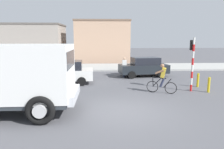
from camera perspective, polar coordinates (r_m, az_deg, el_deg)
name	(u,v)px	position (r m, az deg, el deg)	size (l,w,h in m)	color
ground_plane	(127,111)	(9.14, 4.29, -10.14)	(120.00, 120.00, 0.00)	#56565B
sidewalk_far	(112,67)	(22.36, 0.09, 2.10)	(80.00, 5.00, 0.16)	#ADADA8
truck_foreground	(8,75)	(9.45, -26.85, -0.06)	(5.45, 2.90, 2.90)	white
cyclist	(162,78)	(12.18, 13.72, -1.09)	(1.61, 0.77, 1.72)	black
traffic_light_pole	(192,57)	(13.10, 21.44, 4.59)	(0.24, 0.43, 3.20)	red
car_red_near	(144,67)	(17.37, 8.87, 2.16)	(4.19, 2.28, 1.60)	#1E2328
car_white_mid	(65,72)	(14.75, -13.01, 0.65)	(4.09, 2.05, 1.60)	white
pedestrian_near_kerb	(124,67)	(16.87, 3.46, 2.13)	(0.34, 0.22, 1.62)	#2D334C
bollard_near	(209,85)	(13.35, 25.29, -2.62)	(0.14, 0.14, 0.90)	gold
bollard_far	(198,80)	(14.58, 22.74, -1.45)	(0.14, 0.14, 0.90)	gold
building_corner_left	(29,43)	(30.00, -21.94, 8.06)	(9.07, 5.56, 5.02)	#9E9389
building_mid_block	(102,41)	(29.30, -2.70, 9.22)	(7.25, 6.57, 5.52)	tan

